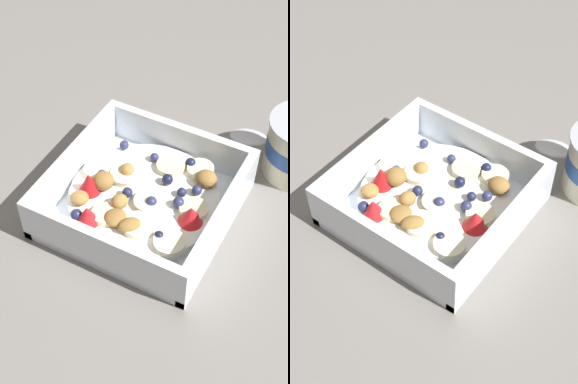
# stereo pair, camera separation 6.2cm
# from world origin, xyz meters

# --- Properties ---
(ground_plane) EXTENTS (2.40, 2.40, 0.00)m
(ground_plane) POSITION_xyz_m (0.00, 0.00, 0.00)
(ground_plane) COLOR gray
(fruit_bowl) EXTENTS (0.19, 0.19, 0.06)m
(fruit_bowl) POSITION_xyz_m (-0.01, 0.02, 0.02)
(fruit_bowl) COLOR white
(fruit_bowl) RESTS_ON ground
(spoon) EXTENTS (0.06, 0.17, 0.01)m
(spoon) POSITION_xyz_m (-0.19, 0.10, 0.00)
(spoon) COLOR silver
(spoon) RESTS_ON ground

